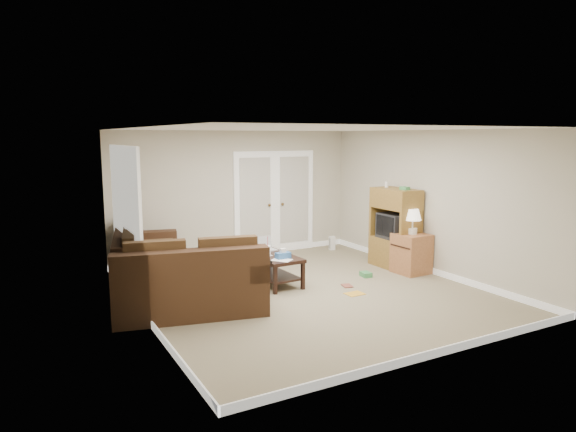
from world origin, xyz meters
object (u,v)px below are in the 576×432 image
sectional_sofa (165,274)px  side_cabinet (411,250)px  coffee_table (272,267)px  tv_armoire (395,228)px

sectional_sofa → side_cabinet: (4.20, -0.65, 0.04)m
sectional_sofa → side_cabinet: side_cabinet is taller
sectional_sofa → side_cabinet: bearing=3.7°
sectional_sofa → coffee_table: (1.75, -0.04, -0.11)m
tv_armoire → sectional_sofa: bearing=177.3°
coffee_table → sectional_sofa: bearing=176.1°
tv_armoire → coffee_table: bearing=176.4°
tv_armoire → side_cabinet: tv_armoire is taller
tv_armoire → side_cabinet: bearing=-89.6°
sectional_sofa → coffee_table: 1.75m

